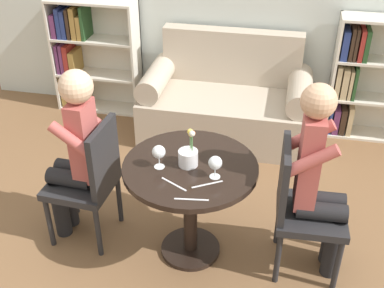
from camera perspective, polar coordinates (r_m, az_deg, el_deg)
name	(u,v)px	position (r m, az deg, el deg)	size (l,w,h in m)	color
ground_plane	(191,250)	(3.37, -0.18, -12.44)	(16.00, 16.00, 0.00)	brown
round_table	(190,187)	(3.01, -0.20, -5.07)	(0.83, 0.83, 0.71)	black
couch	(226,103)	(4.48, 4.10, 4.84)	(1.51, 0.80, 0.92)	#B7A893
bookshelf_left	(87,54)	(4.98, -12.31, 10.33)	(0.85, 0.28, 1.12)	silver
bookshelf_right	(368,79)	(4.65, 20.09, 7.26)	(0.85, 0.28, 1.12)	silver
chair_left	(90,178)	(3.24, -11.97, -3.91)	(0.44, 0.44, 0.90)	#232326
chair_right	(300,204)	(3.03, 12.71, -6.99)	(0.44, 0.44, 0.90)	#232326
person_left	(75,152)	(3.18, -13.71, -0.98)	(0.43, 0.36, 1.26)	black
person_right	(319,180)	(2.93, 14.84, -4.19)	(0.43, 0.35, 1.30)	black
wine_glass_left	(159,153)	(2.85, -3.96, -1.03)	(0.08, 0.08, 0.15)	white
wine_glass_right	(215,164)	(2.77, 2.77, -2.32)	(0.08, 0.08, 0.14)	white
flower_vase	(189,155)	(2.88, -0.41, -1.30)	(0.12, 0.12, 0.24)	silver
knife_left_setting	(174,184)	(2.76, -2.17, -4.78)	(0.17, 0.10, 0.00)	silver
fork_left_setting	(191,199)	(2.65, -0.06, -6.59)	(0.19, 0.04, 0.00)	silver
knife_right_setting	(207,184)	(2.76, 1.83, -4.80)	(0.17, 0.11, 0.00)	silver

